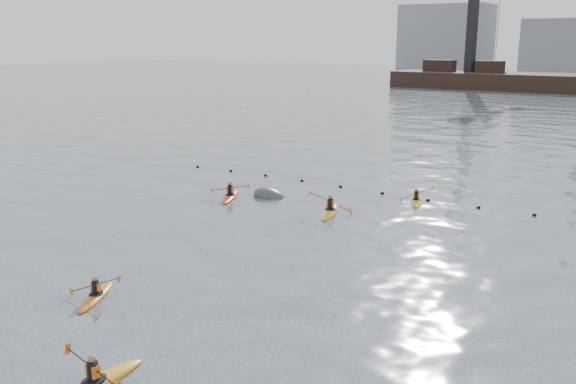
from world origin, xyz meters
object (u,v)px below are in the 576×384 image
(kayaker_0, at_px, (96,295))
(kayaker_5, at_px, (416,200))
(kayaker_2, at_px, (230,196))
(mooring_buoy, at_px, (270,197))
(kayaker_3, at_px, (330,211))
(kayaker_1, at_px, (94,383))

(kayaker_0, relative_size, kayaker_5, 1.01)
(kayaker_2, bearing_deg, kayaker_0, -97.58)
(kayaker_0, distance_m, kayaker_5, 20.15)
(kayaker_2, xyz_separation_m, mooring_buoy, (1.94, 1.42, -0.11))
(kayaker_3, distance_m, kayaker_5, 5.71)
(mooring_buoy, bearing_deg, kayaker_0, -79.90)
(kayaker_1, height_order, kayaker_2, kayaker_1)
(kayaker_0, distance_m, kayaker_2, 15.18)
(kayaker_5, bearing_deg, kayaker_2, -174.52)
(kayaker_1, xyz_separation_m, kayaker_3, (-2.74, 18.89, 0.01))
(kayaker_5, bearing_deg, mooring_buoy, -177.01)
(kayaker_0, distance_m, mooring_buoy, 16.09)
(kayaker_0, xyz_separation_m, kayaker_1, (4.68, -4.13, 0.01))
(kayaker_0, xyz_separation_m, kayaker_5, (5.17, 19.48, -0.00))
(kayaker_1, relative_size, kayaker_2, 0.99)
(kayaker_0, height_order, kayaker_5, kayaker_5)
(kayaker_1, xyz_separation_m, kayaker_2, (-9.44, 18.55, 0.00))
(kayaker_2, height_order, kayaker_3, kayaker_3)
(kayaker_0, bearing_deg, kayaker_3, 55.89)
(kayaker_1, distance_m, mooring_buoy, 21.33)
(kayaker_2, bearing_deg, kayaker_5, 1.16)
(kayaker_1, relative_size, kayaker_5, 1.18)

